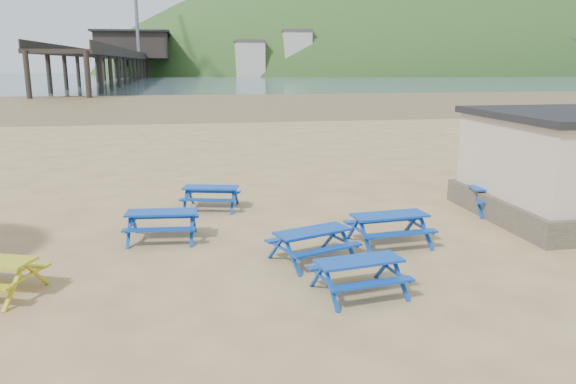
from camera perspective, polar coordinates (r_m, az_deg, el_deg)
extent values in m
plane|color=tan|center=(14.29, -2.67, -5.39)|extent=(400.00, 400.00, 0.00)
plane|color=brown|center=(68.62, -8.86, 9.06)|extent=(400.00, 400.00, 0.00)
plane|color=#445662|center=(183.52, -9.88, 11.37)|extent=(400.00, 400.00, 0.00)
cube|color=#153D99|center=(14.86, -12.72, -2.03)|extent=(1.87, 0.87, 0.05)
cube|color=#153D99|center=(15.51, -12.38, -2.46)|extent=(1.82, 0.42, 0.05)
cube|color=#153D99|center=(14.36, -12.98, -3.74)|extent=(1.82, 0.42, 0.05)
cube|color=#153D99|center=(17.75, -7.86, 0.46)|extent=(1.82, 1.06, 0.05)
cube|color=#153D99|center=(18.35, -7.48, 0.04)|extent=(1.71, 0.64, 0.05)
cube|color=#153D99|center=(17.27, -8.21, -0.81)|extent=(1.71, 0.64, 0.05)
cube|color=#153D99|center=(18.33, 20.96, 0.36)|extent=(2.00, 1.07, 0.05)
cube|color=#153D99|center=(18.97, 20.23, -0.09)|extent=(1.92, 0.60, 0.05)
cube|color=#153D99|center=(17.82, 21.59, -1.01)|extent=(1.92, 0.60, 0.05)
cube|color=#153D99|center=(11.23, 7.26, -6.93)|extent=(1.80, 0.93, 0.05)
cube|color=#153D99|center=(11.80, 5.97, -7.27)|extent=(1.73, 0.51, 0.05)
cube|color=#153D99|center=(10.85, 8.58, -9.21)|extent=(1.73, 0.51, 0.05)
cube|color=#153D99|center=(12.96, 2.53, -4.00)|extent=(1.91, 1.28, 0.05)
cube|color=#153D99|center=(13.51, 1.13, -4.49)|extent=(1.75, 0.86, 0.05)
cube|color=#153D99|center=(12.58, 4.01, -5.87)|extent=(1.75, 0.86, 0.05)
cube|color=#153D99|center=(14.33, 10.30, -2.34)|extent=(1.96, 0.93, 0.05)
cube|color=#153D99|center=(14.95, 9.18, -2.82)|extent=(1.91, 0.46, 0.05)
cube|color=#153D99|center=(13.87, 11.41, -4.17)|extent=(1.91, 0.46, 0.05)
cube|color=#B4B90A|center=(13.09, -26.46, -6.50)|extent=(1.75, 0.86, 0.05)
cube|color=black|center=(189.16, -15.57, 12.96)|extent=(9.00, 220.00, 0.60)
cube|color=black|center=(200.19, -15.36, 14.09)|extent=(22.00, 30.00, 8.00)
cube|color=black|center=(200.35, -15.43, 15.32)|extent=(24.00, 32.00, 0.60)
cylinder|color=slate|center=(178.62, -15.17, 17.51)|extent=(1.00, 1.00, 28.00)
ellipsoid|color=#2D4C1E|center=(260.57, 10.55, 9.56)|extent=(264.00, 144.00, 108.00)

